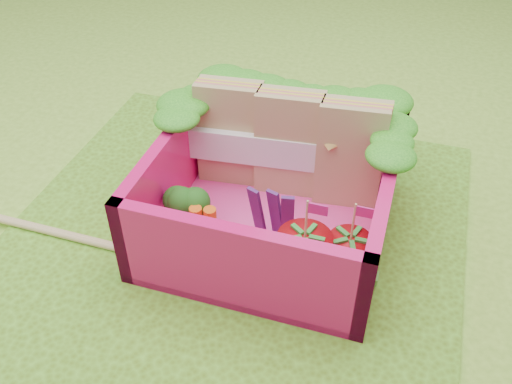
{
  "coord_description": "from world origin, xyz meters",
  "views": [
    {
      "loc": [
        0.85,
        -2.26,
        2.36
      ],
      "look_at": [
        0.1,
        0.11,
        0.28
      ],
      "focal_mm": 40.0,
      "sensor_mm": 36.0,
      "label": 1
    }
  ],
  "objects_px": {
    "broccoli": "(186,211)",
    "chopsticks": "(50,231)",
    "strawberry_right": "(349,255)",
    "strawberry_left": "(303,256)",
    "bento_box": "(273,192)",
    "sandwich_stack": "(289,144)"
  },
  "relations": [
    {
      "from": "bento_box",
      "to": "strawberry_right",
      "type": "bearing_deg",
      "value": -27.46
    },
    {
      "from": "sandwich_stack",
      "to": "bento_box",
      "type": "bearing_deg",
      "value": -90.79
    },
    {
      "from": "strawberry_right",
      "to": "chopsticks",
      "type": "bearing_deg",
      "value": -173.78
    },
    {
      "from": "chopsticks",
      "to": "strawberry_right",
      "type": "bearing_deg",
      "value": 6.22
    },
    {
      "from": "broccoli",
      "to": "strawberry_left",
      "type": "xyz_separation_m",
      "value": [
        0.7,
        -0.11,
        -0.03
      ]
    },
    {
      "from": "sandwich_stack",
      "to": "strawberry_right",
      "type": "distance_m",
      "value": 0.79
    },
    {
      "from": "bento_box",
      "to": "strawberry_left",
      "type": "bearing_deg",
      "value": -52.91
    },
    {
      "from": "sandwich_stack",
      "to": "broccoli",
      "type": "height_order",
      "value": "sandwich_stack"
    },
    {
      "from": "bento_box",
      "to": "strawberry_right",
      "type": "relative_size",
      "value": 2.74
    },
    {
      "from": "broccoli",
      "to": "strawberry_right",
      "type": "relative_size",
      "value": 0.64
    },
    {
      "from": "strawberry_left",
      "to": "chopsticks",
      "type": "distance_m",
      "value": 1.51
    },
    {
      "from": "bento_box",
      "to": "chopsticks",
      "type": "distance_m",
      "value": 1.32
    },
    {
      "from": "strawberry_left",
      "to": "chopsticks",
      "type": "relative_size",
      "value": 0.26
    },
    {
      "from": "bento_box",
      "to": "sandwich_stack",
      "type": "bearing_deg",
      "value": 89.21
    },
    {
      "from": "bento_box",
      "to": "chopsticks",
      "type": "height_order",
      "value": "bento_box"
    },
    {
      "from": "broccoli",
      "to": "chopsticks",
      "type": "xyz_separation_m",
      "value": [
        -0.8,
        -0.19,
        -0.21
      ]
    },
    {
      "from": "sandwich_stack",
      "to": "broccoli",
      "type": "relative_size",
      "value": 4.03
    },
    {
      "from": "broccoli",
      "to": "chopsticks",
      "type": "relative_size",
      "value": 0.15
    },
    {
      "from": "broccoli",
      "to": "chopsticks",
      "type": "distance_m",
      "value": 0.84
    },
    {
      "from": "strawberry_left",
      "to": "broccoli",
      "type": "bearing_deg",
      "value": 171.21
    },
    {
      "from": "bento_box",
      "to": "strawberry_left",
      "type": "height_order",
      "value": "strawberry_left"
    },
    {
      "from": "strawberry_left",
      "to": "strawberry_right",
      "type": "relative_size",
      "value": 1.11
    }
  ]
}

